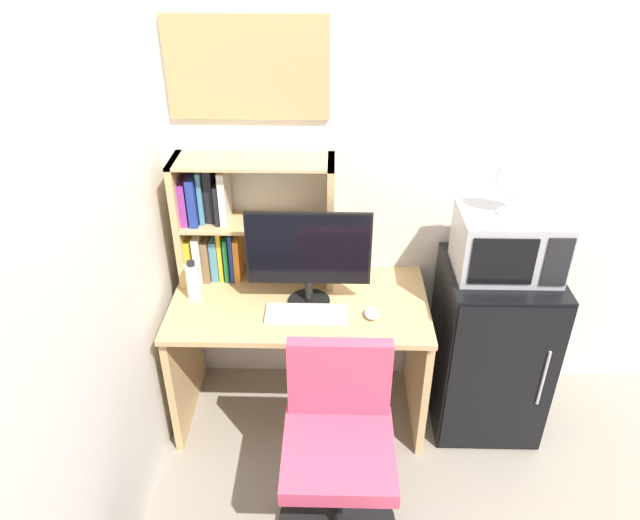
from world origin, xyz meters
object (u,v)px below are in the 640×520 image
object	(u,v)px
monitor	(308,254)
desk_fan	(516,184)
water_bottle	(193,281)
desk_chair	(338,457)
computer_mouse	(372,313)
microwave	(509,243)
wall_corkboard	(247,68)
hutch_bookshelf	(231,221)
keyboard	(306,314)
mini_fridge	(489,347)

from	to	relation	value
monitor	desk_fan	xyz separation A→B (m)	(0.89, 0.02, 0.34)
water_bottle	desk_chair	distance (m)	1.05
desk_fan	computer_mouse	bearing A→B (deg)	-167.74
microwave	desk_chair	world-z (taller)	microwave
microwave	desk_fan	xyz separation A→B (m)	(-0.02, -0.01, 0.29)
wall_corkboard	hutch_bookshelf	bearing A→B (deg)	-139.04
keyboard	computer_mouse	world-z (taller)	computer_mouse
hutch_bookshelf	keyboard	size ratio (longest dim) A/B	2.00
mini_fridge	wall_corkboard	world-z (taller)	wall_corkboard
water_bottle	desk_fan	distance (m)	1.53
monitor	computer_mouse	bearing A→B (deg)	-19.48
monitor	microwave	world-z (taller)	monitor
water_bottle	desk_chair	bearing A→B (deg)	-43.49
monitor	desk_fan	world-z (taller)	desk_fan
monitor	keyboard	bearing A→B (deg)	-94.35
hutch_bookshelf	keyboard	distance (m)	0.59
monitor	desk_chair	size ratio (longest dim) A/B	0.65
hutch_bookshelf	mini_fridge	world-z (taller)	hutch_bookshelf
keyboard	desk_fan	size ratio (longest dim) A/B	1.48
microwave	desk_chair	bearing A→B (deg)	-139.01
computer_mouse	monitor	bearing A→B (deg)	160.52
monitor	mini_fridge	bearing A→B (deg)	1.74
wall_corkboard	desk_fan	bearing A→B (deg)	-14.67
desk_fan	wall_corkboard	distance (m)	1.27
hutch_bookshelf	mini_fridge	bearing A→B (deg)	-8.92
mini_fridge	microwave	world-z (taller)	microwave
keyboard	mini_fridge	world-z (taller)	mini_fridge
desk_fan	wall_corkboard	size ratio (longest dim) A/B	0.35
hutch_bookshelf	desk_fan	distance (m)	1.32
hutch_bookshelf	keyboard	bearing A→B (deg)	-41.30
microwave	keyboard	bearing A→B (deg)	-171.71
keyboard	microwave	distance (m)	0.97
mini_fridge	desk_chair	bearing A→B (deg)	-139.14
mini_fridge	wall_corkboard	bearing A→B (deg)	165.68
keyboard	water_bottle	bearing A→B (deg)	166.35
keyboard	water_bottle	distance (m)	0.57
keyboard	desk_fan	distance (m)	1.09
hutch_bookshelf	microwave	distance (m)	1.31
wall_corkboard	desk_chair	bearing A→B (deg)	-66.53
microwave	monitor	bearing A→B (deg)	-178.07
water_bottle	hutch_bookshelf	bearing A→B (deg)	49.96
computer_mouse	wall_corkboard	distance (m)	1.23
computer_mouse	mini_fridge	distance (m)	0.69
monitor	microwave	xyz separation A→B (m)	(0.91, 0.03, 0.05)
keyboard	mini_fridge	xyz separation A→B (m)	(0.91, 0.13, -0.29)
water_bottle	wall_corkboard	distance (m)	1.01
water_bottle	microwave	size ratio (longest dim) A/B	0.44
monitor	water_bottle	bearing A→B (deg)	176.87
computer_mouse	wall_corkboard	world-z (taller)	wall_corkboard
computer_mouse	mini_fridge	size ratio (longest dim) A/B	0.10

